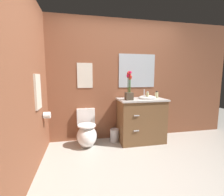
{
  "coord_description": "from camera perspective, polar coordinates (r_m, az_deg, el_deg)",
  "views": [
    {
      "loc": [
        -0.89,
        -1.85,
        1.33
      ],
      "look_at": [
        -0.28,
        1.07,
        0.93
      ],
      "focal_mm": 25.48,
      "sensor_mm": 36.0,
      "label": 1
    }
  ],
  "objects": [
    {
      "name": "wall_poster",
      "position": [
        3.26,
        -9.71,
        7.96
      ],
      "size": [
        0.3,
        0.01,
        0.5
      ],
      "primitive_type": "cube",
      "color": "silver"
    },
    {
      "name": "toilet",
      "position": [
        3.19,
        -9.06,
        -12.3
      ],
      "size": [
        0.38,
        0.59,
        0.69
      ],
      "color": "white",
      "rests_on": "ground_plane"
    },
    {
      "name": "ground_plane",
      "position": [
        2.45,
        12.8,
        -25.41
      ],
      "size": [
        10.0,
        10.0,
        0.0
      ],
      "primitive_type": "plane",
      "color": "#B2ADA3"
    },
    {
      "name": "toilet_paper_roll",
      "position": [
        2.92,
        -22.29,
        -5.71
      ],
      "size": [
        0.11,
        0.11,
        0.11
      ],
      "primitive_type": "cylinder",
      "rotation": [
        0.0,
        1.57,
        0.0
      ],
      "color": "white"
    },
    {
      "name": "wall_mirror",
      "position": [
        3.49,
        8.95,
        9.6
      ],
      "size": [
        0.8,
        0.01,
        0.7
      ],
      "primitive_type": "cube",
      "color": "#B2BCC6"
    },
    {
      "name": "vanity_cabinet",
      "position": [
        3.33,
        10.43,
        -7.65
      ],
      "size": [
        0.94,
        0.56,
        1.07
      ],
      "color": "brown",
      "rests_on": "ground_plane"
    },
    {
      "name": "lotion_bottle",
      "position": [
        3.2,
        12.58,
        0.83
      ],
      "size": [
        0.06,
        0.06,
        0.16
      ],
      "color": "beige",
      "rests_on": "vanity_cabinet"
    },
    {
      "name": "hanging_towel",
      "position": [
        2.6,
        -25.08,
        2.07
      ],
      "size": [
        0.03,
        0.28,
        0.52
      ],
      "primitive_type": "cube",
      "color": "beige"
    },
    {
      "name": "wall_back",
      "position": [
        3.47,
        6.52,
        6.35
      ],
      "size": [
        4.67,
        0.05,
        2.5
      ],
      "primitive_type": "cube",
      "color": "brown",
      "rests_on": "ground_plane"
    },
    {
      "name": "soap_bottle",
      "position": [
        3.42,
        15.69,
        1.08
      ],
      "size": [
        0.07,
        0.07,
        0.15
      ],
      "color": "beige",
      "rests_on": "vanity_cabinet"
    },
    {
      "name": "flower_vase",
      "position": [
        3.03,
        6.15,
        3.25
      ],
      "size": [
        0.14,
        0.14,
        0.55
      ],
      "color": "#4C3D2D",
      "rests_on": "vanity_cabinet"
    },
    {
      "name": "wall_left",
      "position": [
        2.37,
        -27.54,
        4.92
      ],
      "size": [
        0.05,
        3.97,
        2.5
      ],
      "primitive_type": "cube",
      "color": "brown",
      "rests_on": "ground_plane"
    },
    {
      "name": "trash_bin",
      "position": [
        3.34,
        0.93,
        -13.24
      ],
      "size": [
        0.18,
        0.18,
        0.27
      ],
      "color": "#B7B7BC",
      "rests_on": "ground_plane"
    }
  ]
}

